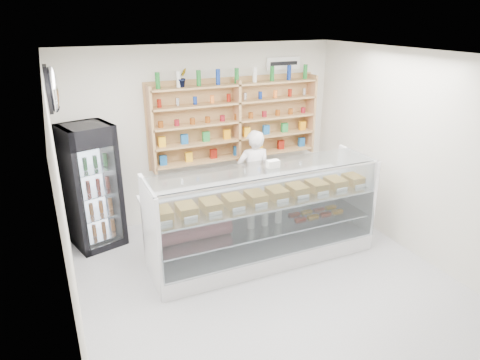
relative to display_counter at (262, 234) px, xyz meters
name	(u,v)px	position (x,y,z in m)	size (l,w,h in m)	color
room	(279,187)	(-0.20, -0.78, 1.03)	(5.00, 5.00, 5.00)	#B3B3B8
display_counter	(262,234)	(0.00, 0.00, 0.00)	(3.11, 0.93, 1.35)	white
shop_worker	(254,176)	(0.42, 1.16, 0.39)	(0.55, 0.36, 1.52)	white
drinks_cooler	(92,187)	(-2.05, 1.35, 0.54)	(0.80, 0.79, 1.81)	black
wall_shelving	(237,121)	(0.30, 1.56, 1.23)	(2.84, 0.28, 1.33)	tan
potted_plant	(182,78)	(-0.58, 1.56, 1.97)	(0.15, 0.12, 0.28)	#1E6626
security_mirror	(53,89)	(-2.37, 0.42, 2.08)	(0.15, 0.50, 0.50)	silver
wall_sign	(283,63)	(1.20, 1.69, 2.08)	(0.62, 0.03, 0.20)	white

